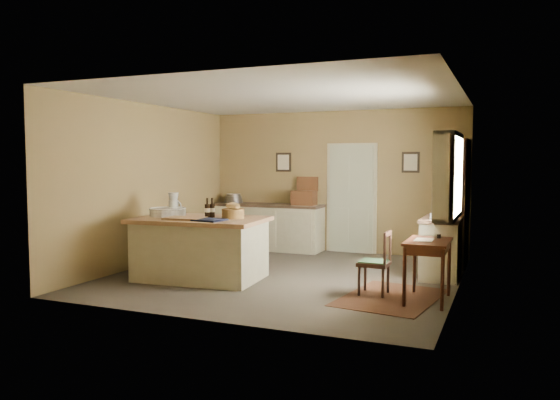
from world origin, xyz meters
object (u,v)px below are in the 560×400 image
(writing_desk, at_px, (428,248))
(right_cabinet, at_px, (441,247))
(sideboard, at_px, (268,225))
(work_island, at_px, (200,247))
(desk_chair, at_px, (374,264))
(shelving_unit, at_px, (459,203))

(writing_desk, xyz_separation_m, right_cabinet, (-0.00, 1.51, -0.21))
(sideboard, bearing_deg, work_island, -86.57)
(work_island, xyz_separation_m, sideboard, (-0.17, 2.88, -0.00))
(desk_chair, relative_size, right_cabinet, 0.82)
(desk_chair, height_order, right_cabinet, right_cabinet)
(sideboard, relative_size, desk_chair, 2.70)
(work_island, relative_size, desk_chair, 2.40)
(desk_chair, bearing_deg, work_island, -178.38)
(writing_desk, bearing_deg, desk_chair, 174.32)
(sideboard, height_order, writing_desk, sideboard)
(sideboard, height_order, right_cabinet, sideboard)
(work_island, relative_size, shelving_unit, 0.94)
(sideboard, bearing_deg, shelving_unit, -4.71)
(sideboard, distance_m, shelving_unit, 3.67)
(work_island, height_order, sideboard, work_island)
(work_island, height_order, right_cabinet, work_island)
(work_island, relative_size, sideboard, 0.89)
(desk_chair, bearing_deg, right_cabinet, 65.31)
(work_island, distance_m, shelving_unit, 4.34)
(sideboard, height_order, shelving_unit, shelving_unit)
(writing_desk, relative_size, desk_chair, 1.03)
(right_cabinet, bearing_deg, work_island, -155.75)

